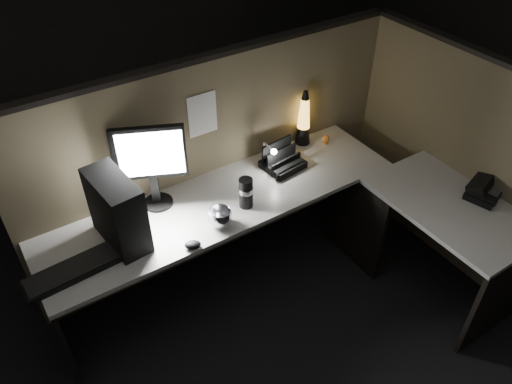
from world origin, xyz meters
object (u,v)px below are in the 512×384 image
lava_lamp (304,122)px  keyboard (73,270)px  monitor (151,159)px  desk_phone (482,190)px  pc_tower (117,211)px

lava_lamp → keyboard: bearing=-169.4°
monitor → desk_phone: (1.71, -1.04, -0.28)m
monitor → lava_lamp: 1.16m
desk_phone → pc_tower: bearing=140.6°
keyboard → desk_phone: bearing=-22.1°
pc_tower → desk_phone: 2.19m
pc_tower → monitor: (0.29, 0.19, 0.12)m
pc_tower → monitor: 0.37m
pc_tower → desk_phone: size_ratio=1.69×
keyboard → desk_phone: (2.32, -0.76, 0.03)m
desk_phone → lava_lamp: bearing=101.2°
pc_tower → lava_lamp: bearing=3.2°
keyboard → lava_lamp: (1.75, 0.33, 0.16)m
monitor → pc_tower: bearing=-123.2°
lava_lamp → desk_phone: size_ratio=1.65×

